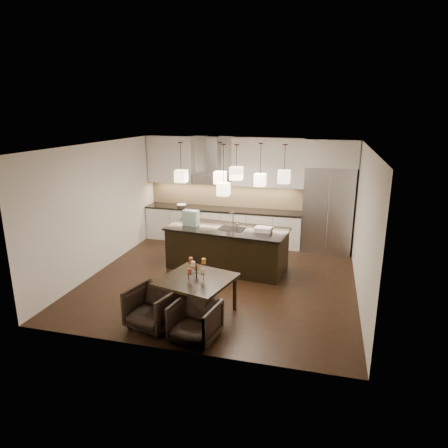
% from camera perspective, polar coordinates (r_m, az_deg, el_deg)
% --- Properties ---
extents(floor, '(5.50, 5.50, 0.02)m').
position_cam_1_polar(floor, '(8.59, -0.34, -7.82)').
color(floor, black).
rests_on(floor, ground).
extents(ceiling, '(5.50, 5.50, 0.02)m').
position_cam_1_polar(ceiling, '(7.89, -0.37, 11.28)').
color(ceiling, white).
rests_on(ceiling, wall_back).
extents(wall_back, '(5.50, 0.02, 2.80)m').
position_cam_1_polar(wall_back, '(10.75, 3.45, 4.90)').
color(wall_back, silver).
rests_on(wall_back, ground).
extents(wall_front, '(5.50, 0.02, 2.80)m').
position_cam_1_polar(wall_front, '(5.63, -7.65, -5.53)').
color(wall_front, silver).
rests_on(wall_front, ground).
extents(wall_left, '(0.02, 5.50, 2.80)m').
position_cam_1_polar(wall_left, '(9.21, -17.20, 2.35)').
color(wall_left, silver).
rests_on(wall_left, ground).
extents(wall_right, '(0.02, 5.50, 2.80)m').
position_cam_1_polar(wall_right, '(7.90, 19.37, -0.02)').
color(wall_right, silver).
rests_on(wall_right, ground).
extents(refrigerator, '(1.20, 0.72, 2.15)m').
position_cam_1_polar(refrigerator, '(10.26, 14.59, 2.01)').
color(refrigerator, '#B7B7BA').
rests_on(refrigerator, floor).
extents(fridge_panel, '(1.26, 0.72, 0.65)m').
position_cam_1_polar(fridge_panel, '(10.03, 15.15, 9.80)').
color(fridge_panel, silver).
rests_on(fridge_panel, refrigerator).
extents(lower_cabinets, '(4.21, 0.62, 0.88)m').
position_cam_1_polar(lower_cabinets, '(10.80, -0.23, -0.26)').
color(lower_cabinets, silver).
rests_on(lower_cabinets, floor).
extents(countertop, '(4.21, 0.66, 0.04)m').
position_cam_1_polar(countertop, '(10.68, -0.23, 2.11)').
color(countertop, black).
rests_on(countertop, lower_cabinets).
extents(backsplash, '(4.21, 0.02, 0.63)m').
position_cam_1_polar(backsplash, '(10.89, 0.17, 4.18)').
color(backsplash, '#C8B084').
rests_on(backsplash, countertop).
extents(upper_cab_left, '(1.25, 0.35, 1.25)m').
position_cam_1_polar(upper_cab_left, '(11.05, -7.57, 9.15)').
color(upper_cab_left, silver).
rests_on(upper_cab_left, wall_back).
extents(upper_cab_right, '(1.85, 0.35, 1.25)m').
position_cam_1_polar(upper_cab_right, '(10.35, 6.35, 8.75)').
color(upper_cab_right, silver).
rests_on(upper_cab_right, wall_back).
extents(hood_canopy, '(0.90, 0.52, 0.24)m').
position_cam_1_polar(hood_canopy, '(10.64, -1.74, 6.56)').
color(hood_canopy, '#B7B7BA').
rests_on(hood_canopy, wall_back).
extents(hood_chimney, '(0.30, 0.28, 0.96)m').
position_cam_1_polar(hood_chimney, '(10.67, -1.59, 9.83)').
color(hood_chimney, '#B7B7BA').
rests_on(hood_chimney, hood_canopy).
extents(fruit_bowl, '(0.34, 0.34, 0.06)m').
position_cam_1_polar(fruit_bowl, '(10.96, -6.07, 2.65)').
color(fruit_bowl, silver).
rests_on(fruit_bowl, countertop).
extents(island_body, '(2.67, 1.32, 0.91)m').
position_cam_1_polar(island_body, '(8.96, 0.44, -3.62)').
color(island_body, black).
rests_on(island_body, floor).
extents(island_top, '(2.77, 1.41, 0.04)m').
position_cam_1_polar(island_top, '(8.81, 0.44, -0.72)').
color(island_top, black).
rests_on(island_top, island_body).
extents(faucet, '(0.13, 0.26, 0.39)m').
position_cam_1_polar(faucet, '(8.81, 1.31, 0.74)').
color(faucet, silver).
rests_on(faucet, island_top).
extents(tote_bag, '(0.37, 0.22, 0.35)m').
position_cam_1_polar(tote_bag, '(9.00, -4.77, 0.88)').
color(tote_bag, '#215B3A').
rests_on(tote_bag, island_top).
extents(food_container, '(0.38, 0.29, 0.10)m').
position_cam_1_polar(food_container, '(8.57, 5.65, -0.78)').
color(food_container, silver).
rests_on(food_container, island_top).
extents(dining_table, '(1.38, 1.38, 0.68)m').
position_cam_1_polar(dining_table, '(7.04, -3.91, -10.31)').
color(dining_table, black).
rests_on(dining_table, floor).
extents(candelabra, '(0.40, 0.40, 0.40)m').
position_cam_1_polar(candelabra, '(6.82, -3.99, -6.22)').
color(candelabra, black).
rests_on(candelabra, dining_table).
extents(candle_a, '(0.08, 0.08, 0.09)m').
position_cam_1_polar(candle_a, '(6.77, -3.07, -6.72)').
color(candle_a, beige).
rests_on(candle_a, candelabra).
extents(candle_b, '(0.08, 0.08, 0.09)m').
position_cam_1_polar(candle_b, '(6.95, -3.95, -6.12)').
color(candle_b, orange).
rests_on(candle_b, candelabra).
extents(candle_c, '(0.08, 0.08, 0.09)m').
position_cam_1_polar(candle_c, '(6.78, -4.94, -6.72)').
color(candle_c, '#A94431').
rests_on(candle_c, candelabra).
extents(candle_d, '(0.08, 0.08, 0.09)m').
position_cam_1_polar(candle_d, '(6.79, -2.93, -5.31)').
color(candle_d, orange).
rests_on(candle_d, candelabra).
extents(candle_e, '(0.08, 0.08, 0.09)m').
position_cam_1_polar(candle_e, '(6.85, -4.77, -5.15)').
color(candle_e, '#A94431').
rests_on(candle_e, candelabra).
extents(candle_f, '(0.08, 0.08, 0.09)m').
position_cam_1_polar(candle_f, '(6.68, -4.43, -5.73)').
color(candle_f, beige).
rests_on(candle_f, candelabra).
extents(armchair_left, '(0.89, 0.91, 0.68)m').
position_cam_1_polar(armchair_left, '(6.77, -10.13, -11.67)').
color(armchair_left, black).
rests_on(armchair_left, floor).
extents(armchair_right, '(0.78, 0.80, 0.63)m').
position_cam_1_polar(armchair_right, '(6.35, -4.16, -13.67)').
color(armchair_right, black).
rests_on(armchair_right, floor).
extents(pendant_a, '(0.24, 0.24, 0.26)m').
position_cam_1_polar(pendant_a, '(8.77, -6.13, 6.81)').
color(pendant_a, beige).
rests_on(pendant_a, ceiling).
extents(pendant_b, '(0.24, 0.24, 0.26)m').
position_cam_1_polar(pendant_b, '(8.77, -0.55, 6.65)').
color(pendant_b, beige).
rests_on(pendant_b, ceiling).
extents(pendant_c, '(0.24, 0.24, 0.26)m').
position_cam_1_polar(pendant_c, '(8.17, 1.76, 7.25)').
color(pendant_c, beige).
rests_on(pendant_c, ceiling).
extents(pendant_d, '(0.24, 0.24, 0.26)m').
position_cam_1_polar(pendant_d, '(8.57, 5.19, 6.29)').
color(pendant_d, beige).
rests_on(pendant_d, ceiling).
extents(pendant_e, '(0.24, 0.24, 0.26)m').
position_cam_1_polar(pendant_e, '(8.28, 8.57, 6.69)').
color(pendant_e, beige).
rests_on(pendant_e, ceiling).
extents(pendant_f, '(0.24, 0.24, 0.26)m').
position_cam_1_polar(pendant_f, '(8.27, -0.08, 5.00)').
color(pendant_f, beige).
rests_on(pendant_f, ceiling).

